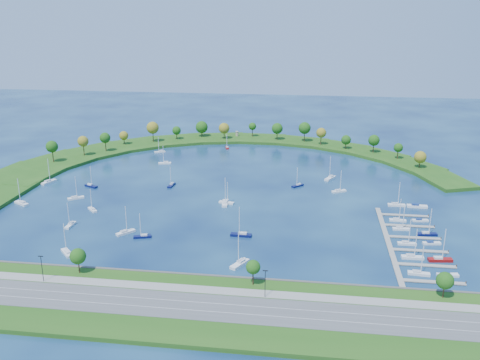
# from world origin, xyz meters

# --- Properties ---
(ground) EXTENTS (700.00, 700.00, 0.00)m
(ground) POSITION_xyz_m (0.00, 0.00, 0.00)
(ground) COLOR #071641
(ground) RESTS_ON ground
(south_shoreline) EXTENTS (420.00, 43.10, 11.60)m
(south_shoreline) POSITION_xyz_m (0.03, -122.88, 1.00)
(south_shoreline) COLOR #1F5015
(south_shoreline) RESTS_ON ground
(breakwater) EXTENTS (286.74, 247.64, 2.00)m
(breakwater) POSITION_xyz_m (-46.33, 48.72, 0.99)
(breakwater) COLOR #1F5015
(breakwater) RESTS_ON ground
(breakwater_trees) EXTENTS (238.30, 95.35, 15.14)m
(breakwater_trees) POSITION_xyz_m (-12.00, 90.11, 10.57)
(breakwater_trees) COLOR #382314
(breakwater_trees) RESTS_ON breakwater
(harbor_tower) EXTENTS (2.60, 2.60, 3.85)m
(harbor_tower) POSITION_xyz_m (-13.21, 120.86, 3.98)
(harbor_tower) COLOR gray
(harbor_tower) RESTS_ON breakwater
(dock_system) EXTENTS (24.28, 82.00, 1.60)m
(dock_system) POSITION_xyz_m (85.30, -61.00, 0.35)
(dock_system) COLOR gray
(dock_system) RESTS_ON ground
(moored_boat_0) EXTENTS (8.38, 6.00, 12.17)m
(moored_boat_0) POSITION_xyz_m (59.93, 3.21, 0.91)
(moored_boat_0) COLOR white
(moored_boat_0) RESTS_ON ground
(moored_boat_1) EXTENTS (3.95, 7.45, 10.55)m
(moored_boat_1) POSITION_xyz_m (-16.10, 89.94, 0.87)
(moored_boat_1) COLOR maroon
(moored_boat_1) RESTS_ON ground
(moored_boat_2) EXTENTS (3.02, 8.20, 11.78)m
(moored_boat_2) POSITION_xyz_m (-33.64, 0.90, 0.90)
(moored_boat_2) COLOR #0A1042
(moored_boat_2) RESTS_ON ground
(moored_boat_3) EXTENTS (8.21, 4.03, 11.63)m
(moored_boat_3) POSITION_xyz_m (1.66, -22.61, 0.90)
(moored_boat_3) COLOR white
(moored_boat_3) RESTS_ON ground
(moored_boat_4) EXTENTS (7.73, 5.44, 11.20)m
(moored_boat_4) POSITION_xyz_m (-60.81, 71.64, 0.88)
(moored_boat_4) COLOR white
(moored_boat_4) RESTS_ON ground
(moored_boat_5) EXTENTS (6.00, 10.05, 14.29)m
(moored_boat_5) POSITION_xyz_m (-105.04, -3.30, 0.98)
(moored_boat_5) COLOR white
(moored_boat_5) RESTS_ON ground
(moored_boat_6) EXTENTS (7.54, 8.20, 12.82)m
(moored_boat_6) POSITION_xyz_m (-36.66, -66.64, 0.93)
(moored_boat_6) COLOR white
(moored_boat_6) RESTS_ON ground
(moored_boat_7) EXTENTS (9.40, 6.81, 13.68)m
(moored_boat_7) POSITION_xyz_m (-102.08, -38.30, 0.96)
(moored_boat_7) COLOR white
(moored_boat_7) RESTS_ON ground
(moored_boat_8) EXTENTS (2.42, 7.98, 11.64)m
(moored_boat_8) POSITION_xyz_m (-64.74, -61.82, 0.90)
(moored_boat_8) COLOR white
(moored_boat_8) RESTS_ON ground
(moored_boat_9) EXTENTS (9.39, 2.99, 13.66)m
(moored_boat_9) POSITION_xyz_m (14.78, -62.40, 0.96)
(moored_boat_9) COLOR #0A1042
(moored_boat_9) RESTS_ON ground
(moored_boat_10) EXTENTS (8.51, 4.03, 12.06)m
(moored_boat_10) POSITION_xyz_m (-49.62, 44.40, 0.91)
(moored_boat_10) COLOR white
(moored_boat_10) RESTS_ON ground
(moored_boat_11) EXTENTS (6.75, 6.86, 11.06)m
(moored_boat_11) POSITION_xyz_m (-62.56, -41.70, 0.88)
(moored_boat_11) COLOR white
(moored_boat_11) RESTS_ON ground
(moored_boat_12) EXTENTS (7.06, 9.90, 14.37)m
(moored_boat_12) POSITION_xyz_m (55.79, 26.06, 0.98)
(moored_boat_12) COLOR white
(moored_boat_12) RESTS_ON ground
(moored_boat_13) EXTENTS (8.25, 6.77, 12.39)m
(moored_boat_13) POSITION_xyz_m (-78.12, -26.84, 0.92)
(moored_boat_13) COLOR white
(moored_boat_13) RESTS_ON ground
(moored_boat_14) EXTENTS (8.65, 5.93, 12.47)m
(moored_boat_14) POSITION_xyz_m (-78.18, -6.78, 0.92)
(moored_boat_14) COLOR #0A1042
(moored_boat_14) RESTS_ON ground
(moored_boat_15) EXTENTS (6.92, 6.89, 11.21)m
(moored_boat_15) POSITION_xyz_m (37.25, 9.87, 0.88)
(moored_boat_15) COLOR #0A1042
(moored_boat_15) RESTS_ON ground
(moored_boat_16) EXTENTS (8.03, 4.20, 11.37)m
(moored_boat_16) POSITION_xyz_m (-27.77, -69.80, 0.89)
(moored_boat_16) COLOR #0A1042
(moored_boat_16) RESTS_ON ground
(moored_boat_17) EXTENTS (7.00, 9.86, 14.31)m
(moored_boat_17) POSITION_xyz_m (17.93, -89.90, 0.98)
(moored_boat_17) COLOR white
(moored_boat_17) RESTS_ON ground
(moored_boat_18) EXTENTS (3.37, 9.68, 13.98)m
(moored_boat_18) POSITION_xyz_m (1.33, -23.99, 0.97)
(moored_boat_18) COLOR white
(moored_boat_18) RESTS_ON ground
(moored_boat_19) EXTENTS (7.92, 8.31, 13.19)m
(moored_boat_19) POSITION_xyz_m (-53.07, -89.89, 0.94)
(moored_boat_19) COLOR white
(moored_boat_19) RESTS_ON ground
(docked_boat_0) EXTENTS (8.27, 3.04, 11.89)m
(docked_boat_0) POSITION_xyz_m (85.52, -88.40, 0.90)
(docked_boat_0) COLOR white
(docked_boat_0) RESTS_ON ground
(docked_boat_1) EXTENTS (8.16, 3.18, 1.62)m
(docked_boat_1) POSITION_xyz_m (95.98, -88.19, 0.60)
(docked_boat_1) COLOR white
(docked_boat_1) RESTS_ON ground
(docked_boat_2) EXTENTS (8.79, 2.59, 12.87)m
(docked_boat_2) POSITION_xyz_m (85.51, -74.81, 0.93)
(docked_boat_2) COLOR white
(docked_boat_2) RESTS_ON ground
(docked_boat_3) EXTENTS (9.68, 3.76, 13.86)m
(docked_boat_3) POSITION_xyz_m (96.00, -75.64, 0.96)
(docked_boat_3) COLOR maroon
(docked_boat_3) RESTS_ON ground
(docked_boat_4) EXTENTS (7.84, 2.29, 11.49)m
(docked_boat_4) POSITION_xyz_m (85.53, -61.58, 0.89)
(docked_boat_4) COLOR white
(docked_boat_4) RESTS_ON ground
(docked_boat_5) EXTENTS (7.81, 3.23, 1.54)m
(docked_boat_5) POSITION_xyz_m (95.99, -59.72, 0.57)
(docked_boat_5) COLOR white
(docked_boat_5) RESTS_ON ground
(docked_boat_6) EXTENTS (7.73, 2.41, 11.26)m
(docked_boat_6) POSITION_xyz_m (85.53, -45.66, 0.89)
(docked_boat_6) COLOR white
(docked_boat_6) RESTS_ON ground
(docked_boat_7) EXTENTS (8.75, 3.44, 12.51)m
(docked_boat_7) POSITION_xyz_m (96.01, -50.33, 0.92)
(docked_boat_7) COLOR #0A1042
(docked_boat_7) RESTS_ON ground
(docked_boat_8) EXTENTS (7.79, 2.54, 11.30)m
(docked_boat_8) POSITION_xyz_m (85.53, -35.36, 0.89)
(docked_boat_8) COLOR white
(docked_boat_8) RESTS_ON ground
(docked_boat_9) EXTENTS (7.75, 3.09, 1.54)m
(docked_boat_9) POSITION_xyz_m (95.99, -34.06, 0.56)
(docked_boat_9) COLOR white
(docked_boat_9) RESTS_ON ground
(docked_boat_10) EXTENTS (8.72, 2.54, 12.77)m
(docked_boat_10) POSITION_xyz_m (87.91, -14.62, 0.93)
(docked_boat_10) COLOR white
(docked_boat_10) RESTS_ON ground
(docked_boat_11) EXTENTS (10.13, 3.30, 2.04)m
(docked_boat_11) POSITION_xyz_m (97.85, -15.27, 0.75)
(docked_boat_11) COLOR white
(docked_boat_11) RESTS_ON ground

